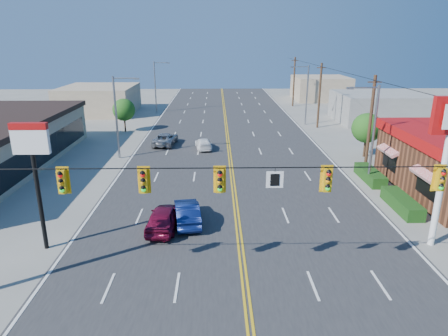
{
  "coord_description": "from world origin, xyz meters",
  "views": [
    {
      "loc": [
        -1.33,
        -16.32,
        11.28
      ],
      "look_at": [
        -0.79,
        11.74,
        2.2
      ],
      "focal_mm": 32.0,
      "sensor_mm": 36.0,
      "label": 1
    }
  ],
  "objects_px": {
    "car_blue": "(187,213)",
    "car_silver": "(165,139)",
    "pizza_hut_sign": "(33,161)",
    "car_magenta": "(164,218)",
    "signal_span": "(244,192)",
    "car_white": "(203,144)"
  },
  "relations": [
    {
      "from": "car_white",
      "to": "car_magenta",
      "type": "bearing_deg",
      "value": 76.01
    },
    {
      "from": "signal_span",
      "to": "car_white",
      "type": "relative_size",
      "value": 6.33
    },
    {
      "from": "signal_span",
      "to": "car_silver",
      "type": "bearing_deg",
      "value": 104.39
    },
    {
      "from": "pizza_hut_sign",
      "to": "car_blue",
      "type": "distance_m",
      "value": 9.47
    },
    {
      "from": "car_blue",
      "to": "pizza_hut_sign",
      "type": "bearing_deg",
      "value": 12.82
    },
    {
      "from": "signal_span",
      "to": "car_silver",
      "type": "xyz_separation_m",
      "value": [
        -6.92,
        26.96,
        -4.22
      ]
    },
    {
      "from": "car_silver",
      "to": "car_blue",
      "type": "bearing_deg",
      "value": 106.7
    },
    {
      "from": "pizza_hut_sign",
      "to": "signal_span",
      "type": "bearing_deg",
      "value": -20.19
    },
    {
      "from": "car_blue",
      "to": "car_silver",
      "type": "relative_size",
      "value": 0.89
    },
    {
      "from": "car_silver",
      "to": "car_magenta",
      "type": "bearing_deg",
      "value": 102.52
    },
    {
      "from": "car_magenta",
      "to": "car_blue",
      "type": "relative_size",
      "value": 1.01
    },
    {
      "from": "car_blue",
      "to": "car_silver",
      "type": "height_order",
      "value": "car_blue"
    },
    {
      "from": "car_magenta",
      "to": "car_white",
      "type": "xyz_separation_m",
      "value": [
        1.89,
        18.96,
        -0.18
      ]
    },
    {
      "from": "car_white",
      "to": "signal_span",
      "type": "bearing_deg",
      "value": 87.64
    },
    {
      "from": "car_blue",
      "to": "car_silver",
      "type": "bearing_deg",
      "value": -87.74
    },
    {
      "from": "pizza_hut_sign",
      "to": "car_silver",
      "type": "xyz_separation_m",
      "value": [
        3.96,
        22.96,
        -4.52
      ]
    },
    {
      "from": "pizza_hut_sign",
      "to": "car_magenta",
      "type": "relative_size",
      "value": 1.59
    },
    {
      "from": "car_white",
      "to": "car_silver",
      "type": "xyz_separation_m",
      "value": [
        -4.3,
        1.78,
        0.11
      ]
    },
    {
      "from": "car_magenta",
      "to": "car_silver",
      "type": "bearing_deg",
      "value": -79.4
    },
    {
      "from": "car_magenta",
      "to": "car_white",
      "type": "relative_size",
      "value": 1.12
    },
    {
      "from": "car_white",
      "to": "pizza_hut_sign",
      "type": "bearing_deg",
      "value": 60.39
    },
    {
      "from": "car_blue",
      "to": "car_magenta",
      "type": "bearing_deg",
      "value": 22.04
    }
  ]
}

